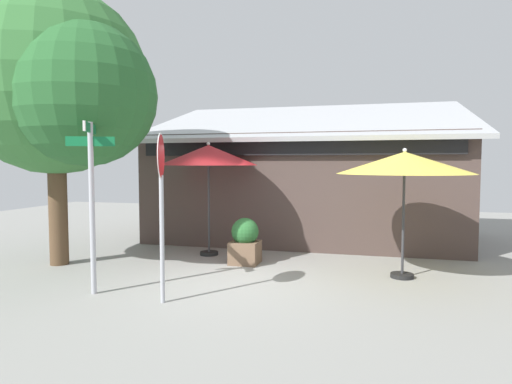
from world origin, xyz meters
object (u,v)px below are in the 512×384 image
object	(u,v)px
street_sign_post	(92,190)
patio_umbrella_mustard_center	(405,164)
shade_tree	(62,85)
sidewalk_planter	(245,241)
patio_umbrella_crimson_left	(208,156)
stop_sign	(161,187)

from	to	relation	value
street_sign_post	patio_umbrella_mustard_center	distance (m)	5.69
shade_tree	sidewalk_planter	size ratio (longest dim) A/B	5.87
patio_umbrella_crimson_left	shade_tree	distance (m)	3.48
street_sign_post	sidewalk_planter	world-z (taller)	street_sign_post
sidewalk_planter	shade_tree	bearing A→B (deg)	-161.20
stop_sign	patio_umbrella_mustard_center	world-z (taller)	stop_sign
patio_umbrella_mustard_center	shade_tree	xyz separation A→B (m)	(-6.90, -0.85, 1.64)
shade_tree	sidewalk_planter	bearing A→B (deg)	18.80
stop_sign	shade_tree	xyz separation A→B (m)	(-3.12, 1.72, 2.00)
street_sign_post	stop_sign	xyz separation A→B (m)	(1.35, -0.14, 0.08)
shade_tree	sidewalk_planter	world-z (taller)	shade_tree
patio_umbrella_crimson_left	sidewalk_planter	world-z (taller)	patio_umbrella_crimson_left
stop_sign	patio_umbrella_mustard_center	size ratio (longest dim) A/B	1.05
patio_umbrella_crimson_left	patio_umbrella_mustard_center	bearing A→B (deg)	-13.39
stop_sign	shade_tree	distance (m)	4.09
stop_sign	sidewalk_planter	size ratio (longest dim) A/B	2.64
patio_umbrella_mustard_center	shade_tree	world-z (taller)	shade_tree
street_sign_post	shade_tree	size ratio (longest dim) A/B	0.49
street_sign_post	patio_umbrella_crimson_left	bearing A→B (deg)	77.79
patio_umbrella_mustard_center	shade_tree	distance (m)	7.14
stop_sign	street_sign_post	bearing A→B (deg)	174.27
street_sign_post	stop_sign	distance (m)	1.36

